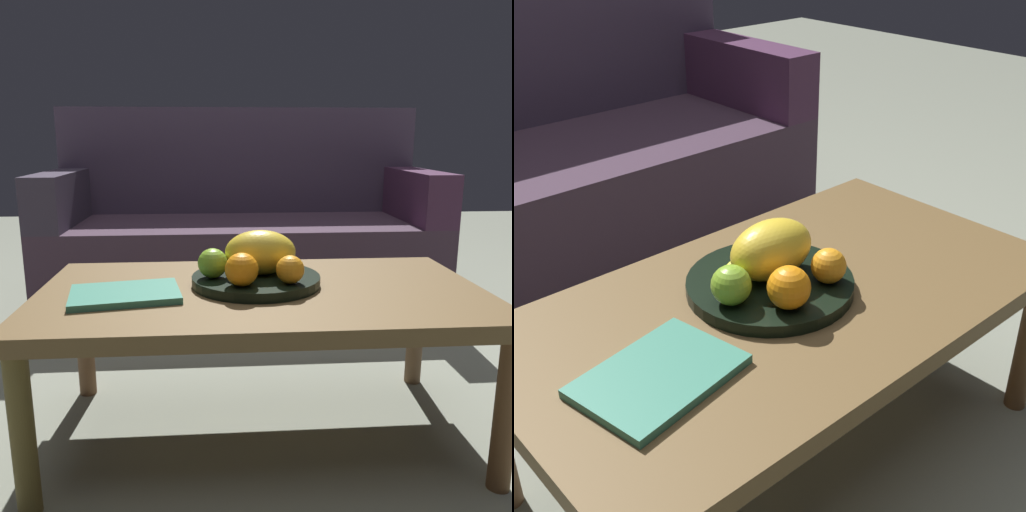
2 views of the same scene
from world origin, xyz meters
TOP-DOWN VIEW (x-y plane):
  - ground_plane at (0.00, 0.00)m, footprint 8.00×8.00m
  - coffee_table at (0.00, 0.00)m, footprint 1.10×0.61m
  - couch at (0.01, 1.15)m, footprint 1.70×0.70m
  - fruit_bowl at (-0.01, 0.03)m, footprint 0.33×0.33m
  - melon_large_front at (-0.00, 0.04)m, footprint 0.18×0.12m
  - orange_front at (0.06, -0.05)m, footprint 0.07×0.07m
  - orange_left at (-0.05, -0.06)m, footprint 0.08×0.08m
  - apple_front at (-0.12, 0.02)m, footprint 0.07×0.07m
  - banana_bunch at (0.02, 0.09)m, footprint 0.17×0.15m
  - magazine at (-0.33, -0.05)m, footprint 0.28×0.22m

SIDE VIEW (x-z plane):
  - ground_plane at x=0.00m, z-range 0.00..0.00m
  - couch at x=0.01m, z-range -0.15..0.75m
  - coffee_table at x=0.00m, z-range 0.16..0.56m
  - magazine at x=-0.33m, z-range 0.40..0.42m
  - fruit_bowl at x=-0.01m, z-range 0.40..0.42m
  - banana_bunch at x=0.02m, z-range 0.42..0.48m
  - orange_front at x=0.06m, z-range 0.42..0.49m
  - apple_front at x=-0.12m, z-range 0.42..0.50m
  - orange_left at x=-0.05m, z-range 0.42..0.50m
  - melon_large_front at x=0.00m, z-range 0.42..0.54m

